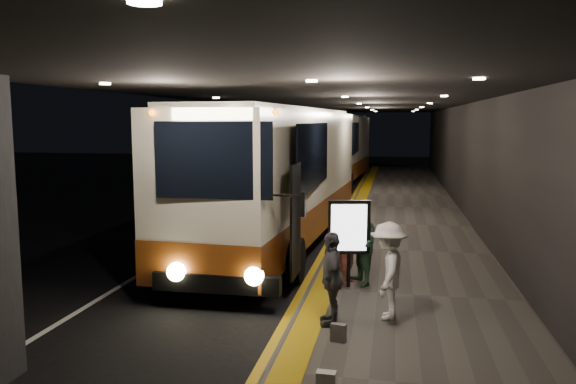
% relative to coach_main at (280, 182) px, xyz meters
% --- Properties ---
extents(ground, '(90.00, 90.00, 0.00)m').
position_rel_coach_main_xyz_m(ground, '(-0.90, -1.75, -1.93)').
color(ground, black).
extents(lane_line_white, '(0.12, 50.00, 0.01)m').
position_rel_coach_main_xyz_m(lane_line_white, '(-2.70, 3.25, -1.92)').
color(lane_line_white, silver).
rests_on(lane_line_white, ground).
extents(kerb_stripe_yellow, '(0.18, 50.00, 0.01)m').
position_rel_coach_main_xyz_m(kerb_stripe_yellow, '(1.45, 3.25, -1.92)').
color(kerb_stripe_yellow, gold).
rests_on(kerb_stripe_yellow, ground).
extents(sidewalk, '(4.50, 50.00, 0.15)m').
position_rel_coach_main_xyz_m(sidewalk, '(3.85, 3.25, -1.85)').
color(sidewalk, '#514C44').
rests_on(sidewalk, ground).
extents(tactile_strip, '(0.50, 50.00, 0.01)m').
position_rel_coach_main_xyz_m(tactile_strip, '(1.95, 3.25, -1.77)').
color(tactile_strip, gold).
rests_on(tactile_strip, sidewalk).
extents(terminal_wall, '(0.10, 50.00, 6.00)m').
position_rel_coach_main_xyz_m(terminal_wall, '(6.10, 3.25, 1.07)').
color(terminal_wall, black).
rests_on(terminal_wall, ground).
extents(support_columns, '(0.80, 24.80, 4.40)m').
position_rel_coach_main_xyz_m(support_columns, '(-2.40, 2.25, 0.27)').
color(support_columns, black).
rests_on(support_columns, ground).
extents(canopy, '(9.00, 50.00, 0.40)m').
position_rel_coach_main_xyz_m(canopy, '(1.60, 3.25, 2.67)').
color(canopy, black).
rests_on(canopy, support_columns).
extents(coach_main, '(3.43, 12.99, 4.02)m').
position_rel_coach_main_xyz_m(coach_main, '(0.00, 0.00, 0.00)').
color(coach_main, beige).
rests_on(coach_main, ground).
extents(coach_second, '(3.43, 12.82, 3.99)m').
position_rel_coach_main_xyz_m(coach_second, '(-0.04, 16.64, -0.01)').
color(coach_second, beige).
rests_on(coach_second, ground).
extents(coach_third, '(2.61, 11.55, 3.62)m').
position_rel_coach_main_xyz_m(coach_third, '(0.07, 28.04, -0.19)').
color(coach_third, beige).
rests_on(coach_third, ground).
extents(passenger_boarding, '(0.45, 0.64, 1.65)m').
position_rel_coach_main_xyz_m(passenger_boarding, '(2.43, -4.33, -0.95)').
color(passenger_boarding, '#AC5150').
rests_on(passenger_boarding, sidewalk).
extents(passenger_waiting_green, '(0.91, 1.05, 1.84)m').
position_rel_coach_main_xyz_m(passenger_waiting_green, '(2.69, -4.40, -0.86)').
color(passenger_waiting_green, '#3A6847').
rests_on(passenger_waiting_green, sidewalk).
extents(passenger_waiting_white, '(0.64, 1.20, 1.79)m').
position_rel_coach_main_xyz_m(passenger_waiting_white, '(3.33, -6.43, -0.88)').
color(passenger_waiting_white, white).
rests_on(passenger_waiting_white, sidewalk).
extents(passenger_waiting_grey, '(0.64, 1.05, 1.68)m').
position_rel_coach_main_xyz_m(passenger_waiting_grey, '(2.35, -6.94, -0.94)').
color(passenger_waiting_grey, '#46464A').
rests_on(passenger_waiting_grey, sidewalk).
extents(bag_polka, '(0.27, 0.16, 0.31)m').
position_rel_coach_main_xyz_m(bag_polka, '(2.56, -7.72, -1.63)').
color(bag_polka, black).
rests_on(bag_polka, sidewalk).
extents(bag_plain, '(0.26, 0.16, 0.32)m').
position_rel_coach_main_xyz_m(bag_plain, '(2.57, -9.56, -1.62)').
color(bag_plain, silver).
rests_on(bag_plain, sidewalk).
extents(info_sign, '(0.91, 0.28, 1.91)m').
position_rel_coach_main_xyz_m(info_sign, '(2.47, -4.61, -0.49)').
color(info_sign, black).
rests_on(info_sign, sidewalk).
extents(stanchion_post, '(0.05, 0.05, 1.09)m').
position_rel_coach_main_xyz_m(stanchion_post, '(2.02, -2.89, -1.23)').
color(stanchion_post, black).
rests_on(stanchion_post, sidewalk).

